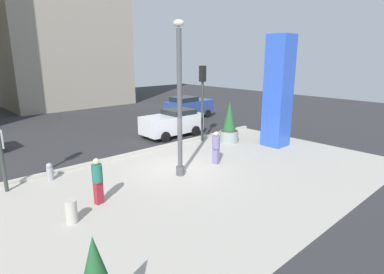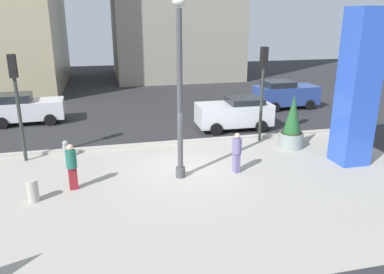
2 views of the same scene
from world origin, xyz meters
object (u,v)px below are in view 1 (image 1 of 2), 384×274
at_px(fire_hydrant, 50,172).
at_px(car_curb_west, 172,123).
at_px(car_intersection, 189,107).
at_px(pedestrian_by_curb, 98,179).
at_px(pedestrian_crossing, 216,146).
at_px(art_pillar_blue, 278,92).
at_px(concrete_bollard, 71,212).
at_px(lamp_post, 180,104).
at_px(traffic_light_far_side, 202,91).
at_px(potted_plant_mid_plaza, 229,125).

height_order(fire_hydrant, car_curb_west, car_curb_west).
height_order(car_intersection, pedestrian_by_curb, car_intersection).
xyz_separation_m(pedestrian_crossing, pedestrian_by_curb, (-6.04, -0.12, 0.05)).
xyz_separation_m(art_pillar_blue, pedestrian_by_curb, (-10.93, -0.05, -2.14)).
relative_size(concrete_bollard, pedestrian_crossing, 0.47).
xyz_separation_m(car_curb_west, pedestrian_by_curb, (-7.95, -5.74, 0.05)).
bearing_deg(car_intersection, lamp_post, -133.56).
bearing_deg(fire_hydrant, traffic_light_far_side, 1.24).
relative_size(potted_plant_mid_plaza, concrete_bollard, 3.27).
distance_m(potted_plant_mid_plaza, fire_hydrant, 10.05).
distance_m(concrete_bollard, traffic_light_far_side, 10.89).
distance_m(lamp_post, concrete_bollard, 5.81).
bearing_deg(lamp_post, traffic_light_far_side, 36.31).
xyz_separation_m(potted_plant_mid_plaza, car_curb_west, (-1.53, 3.45, -0.17)).
xyz_separation_m(fire_hydrant, pedestrian_by_curb, (0.49, -3.36, 0.55)).
xyz_separation_m(car_intersection, pedestrian_by_curb, (-12.77, -9.55, 0.01)).
height_order(art_pillar_blue, car_intersection, art_pillar_blue).
distance_m(lamp_post, car_curb_west, 7.28).
xyz_separation_m(art_pillar_blue, concrete_bollard, (-12.15, -0.70, -2.69)).
height_order(potted_plant_mid_plaza, concrete_bollard, potted_plant_mid_plaza).
height_order(concrete_bollard, pedestrian_by_curb, pedestrian_by_curb).
xyz_separation_m(concrete_bollard, car_curb_west, (9.18, 6.38, 0.49)).
bearing_deg(lamp_post, art_pillar_blue, -0.82).
bearing_deg(car_curb_west, fire_hydrant, -164.28).
xyz_separation_m(art_pillar_blue, traffic_light_far_side, (-2.46, 3.50, -0.05)).
relative_size(fire_hydrant, traffic_light_far_side, 0.17).
bearing_deg(concrete_bollard, traffic_light_far_side, 23.42).
distance_m(car_curb_west, pedestrian_crossing, 5.93).
height_order(traffic_light_far_side, pedestrian_crossing, traffic_light_far_side).
height_order(car_intersection, pedestrian_crossing, car_intersection).
bearing_deg(traffic_light_far_side, lamp_post, -143.69).
distance_m(art_pillar_blue, potted_plant_mid_plaza, 3.35).
relative_size(potted_plant_mid_plaza, traffic_light_far_side, 0.55).
distance_m(pedestrian_crossing, pedestrian_by_curb, 6.04).
distance_m(art_pillar_blue, car_intersection, 9.90).
height_order(art_pillar_blue, car_curb_west, art_pillar_blue).
relative_size(pedestrian_crossing, pedestrian_by_curb, 0.96).
xyz_separation_m(lamp_post, art_pillar_blue, (7.08, -0.10, -0.03)).
bearing_deg(potted_plant_mid_plaza, car_curb_west, 113.91).
bearing_deg(art_pillar_blue, car_curb_west, 117.66).
distance_m(car_intersection, pedestrian_by_curb, 15.95).
xyz_separation_m(potted_plant_mid_plaza, car_intersection, (3.30, 7.26, -0.12)).
distance_m(traffic_light_far_side, car_curb_west, 3.10).
bearing_deg(lamp_post, fire_hydrant, 143.56).
height_order(potted_plant_mid_plaza, car_curb_west, potted_plant_mid_plaza).
bearing_deg(pedestrian_by_curb, car_intersection, 36.77).
height_order(lamp_post, concrete_bollard, lamp_post).
xyz_separation_m(traffic_light_far_side, car_curb_west, (-0.52, 2.18, -2.15)).
relative_size(art_pillar_blue, pedestrian_crossing, 3.86).
distance_m(potted_plant_mid_plaza, pedestrian_by_curb, 9.75).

